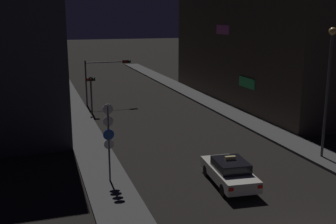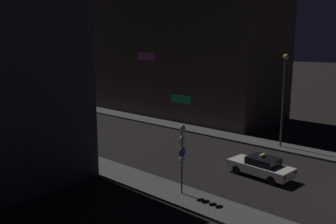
{
  "view_description": "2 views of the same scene",
  "coord_description": "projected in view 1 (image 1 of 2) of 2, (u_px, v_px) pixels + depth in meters",
  "views": [
    {
      "loc": [
        -10.12,
        -12.05,
        8.79
      ],
      "look_at": [
        -1.13,
        15.68,
        1.99
      ],
      "focal_mm": 44.01,
      "sensor_mm": 36.0,
      "label": 1
    },
    {
      "loc": [
        -22.26,
        -4.07,
        9.09
      ],
      "look_at": [
        1.13,
        16.62,
        2.97
      ],
      "focal_mm": 37.94,
      "sensor_mm": 36.0,
      "label": 2
    }
  ],
  "objects": [
    {
      "name": "sidewalk_left",
      "position": [
        71.0,
        103.0,
        42.17
      ],
      "size": [
        2.44,
        64.56,
        0.17
      ],
      "primitive_type": "cube",
      "color": "#4C4C4C",
      "rests_on": "ground_plane"
    },
    {
      "name": "street_lamp_near_block",
      "position": [
        329.0,
        76.0,
        24.79
      ],
      "size": [
        0.46,
        0.46,
        7.99
      ],
      "color": "#47474C",
      "rests_on": "sidewalk_right"
    },
    {
      "name": "traffic_light_overhead",
      "position": [
        105.0,
        72.0,
        41.19
      ],
      "size": [
        4.63,
        0.42,
        4.56
      ],
      "color": "#47474C",
      "rests_on": "ground_plane"
    },
    {
      "name": "sign_pole_left",
      "position": [
        109.0,
        136.0,
        21.54
      ],
      "size": [
        0.58,
        0.1,
        4.22
      ],
      "color": "#47474C",
      "rests_on": "sidewalk_left"
    },
    {
      "name": "building_facade_right",
      "position": [
        272.0,
        23.0,
        42.69
      ],
      "size": [
        11.1,
        26.81,
        16.23
      ],
      "color": "#473D33",
      "rests_on": "ground_plane"
    },
    {
      "name": "sidewalk_right",
      "position": [
        195.0,
        95.0,
        46.29
      ],
      "size": [
        2.44,
        64.56,
        0.17
      ],
      "primitive_type": "cube",
      "color": "#4C4C4C",
      "rests_on": "ground_plane"
    },
    {
      "name": "traffic_light_left_kerb",
      "position": [
        91.0,
        87.0,
        37.43
      ],
      "size": [
        0.8,
        0.42,
        3.47
      ],
      "color": "#47474C",
      "rests_on": "ground_plane"
    },
    {
      "name": "taxi",
      "position": [
        229.0,
        172.0,
        21.84
      ],
      "size": [
        2.18,
        4.59,
        1.62
      ],
      "color": "silver",
      "rests_on": "ground_plane"
    }
  ]
}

